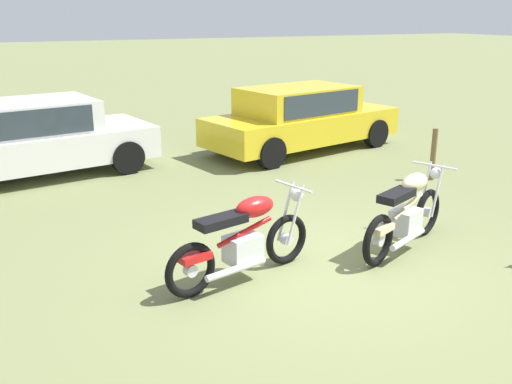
{
  "coord_description": "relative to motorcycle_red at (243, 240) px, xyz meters",
  "views": [
    {
      "loc": [
        -3.56,
        -5.42,
        2.99
      ],
      "look_at": [
        -0.59,
        0.71,
        0.83
      ],
      "focal_mm": 39.99,
      "sensor_mm": 36.0,
      "label": 1
    }
  ],
  "objects": [
    {
      "name": "car_yellow",
      "position": [
        3.84,
        5.35,
        0.31
      ],
      "size": [
        4.78,
        2.63,
        1.43
      ],
      "rotation": [
        0.0,
        0.0,
        0.21
      ],
      "color": "gold",
      "rests_on": "ground"
    },
    {
      "name": "motorcycle_cream",
      "position": [
        2.28,
        -0.11,
        0.0
      ],
      "size": [
        1.89,
        1.04,
        1.02
      ],
      "rotation": [
        0.0,
        0.0,
        0.4
      ],
      "color": "black",
      "rests_on": "ground"
    },
    {
      "name": "fence_post_wooden",
      "position": [
        4.87,
        2.23,
        -0.0
      ],
      "size": [
        0.1,
        0.1,
        0.97
      ],
      "primitive_type": "cylinder",
      "color": "brown",
      "rests_on": "ground"
    },
    {
      "name": "motorcycle_red",
      "position": [
        0.0,
        0.0,
        0.0
      ],
      "size": [
        2.0,
        0.83,
        1.02
      ],
      "rotation": [
        0.0,
        0.0,
        0.23
      ],
      "color": "black",
      "rests_on": "ground"
    },
    {
      "name": "ground_plane",
      "position": [
        1.04,
        -0.12,
        -0.49
      ],
      "size": [
        120.0,
        120.0,
        0.0
      ],
      "primitive_type": "plane",
      "color": "olive"
    },
    {
      "name": "car_white",
      "position": [
        -1.96,
        5.69,
        0.35
      ],
      "size": [
        4.7,
        2.55,
        1.43
      ],
      "rotation": [
        0.0,
        0.0,
        0.16
      ],
      "color": "silver",
      "rests_on": "ground"
    }
  ]
}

